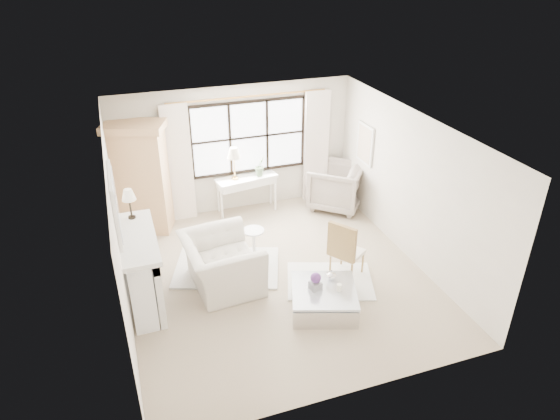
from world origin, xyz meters
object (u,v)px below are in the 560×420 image
Objects in this scene: armoire at (141,177)px; coffee_table at (324,299)px; console_table at (247,194)px; club_armchair at (221,263)px.

armoire is 1.77× the size of coffee_table.
console_table is (2.14, 0.08, -0.74)m from armoire.
armoire is 1.65× the size of club_armchair.
coffee_table is at bearing -134.01° from club_armchair.
armoire reaches higher than console_table.
club_armchair reaches higher than coffee_table.
console_table reaches higher than coffee_table.
armoire is at bearing 18.62° from club_armchair.
coffee_table is (0.24, -3.59, -0.22)m from console_table.
armoire is at bearing 172.53° from console_table.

